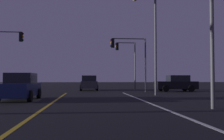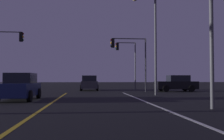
% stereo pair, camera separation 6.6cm
% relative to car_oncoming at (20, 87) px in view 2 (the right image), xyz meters
% --- Properties ---
extents(lane_edge_right, '(0.16, 30.61, 0.01)m').
position_rel_car_oncoming_xyz_m(lane_edge_right, '(7.59, -7.62, -0.82)').
color(lane_edge_right, silver).
rests_on(lane_edge_right, ground).
extents(lane_center_divider, '(0.16, 30.61, 0.01)m').
position_rel_car_oncoming_xyz_m(lane_center_divider, '(2.24, -7.62, -0.82)').
color(lane_center_divider, gold).
rests_on(lane_center_divider, ground).
extents(car_oncoming, '(2.02, 4.30, 1.70)m').
position_rel_car_oncoming_xyz_m(car_oncoming, '(0.00, 0.00, 0.00)').
color(car_oncoming, black).
rests_on(car_oncoming, ground).
extents(car_ahead_far, '(2.02, 4.30, 1.70)m').
position_rel_car_oncoming_xyz_m(car_ahead_far, '(4.38, 12.94, 0.00)').
color(car_ahead_far, black).
rests_on(car_ahead_far, ground).
extents(car_crossing_side, '(4.30, 2.02, 1.70)m').
position_rel_car_oncoming_xyz_m(car_crossing_side, '(13.52, 9.59, 0.00)').
color(car_crossing_side, black).
rests_on(car_crossing_side, ground).
extents(traffic_light_near_right, '(3.57, 0.36, 5.34)m').
position_rel_car_oncoming_xyz_m(traffic_light_near_right, '(8.20, 8.19, 3.17)').
color(traffic_light_near_right, '#4C4C51').
rests_on(traffic_light_near_right, ground).
extents(traffic_light_near_left, '(3.67, 0.36, 5.81)m').
position_rel_car_oncoming_xyz_m(traffic_light_near_left, '(-3.74, 8.19, 3.50)').
color(traffic_light_near_left, '#4C4C51').
rests_on(traffic_light_near_left, ground).
extents(traffic_light_far_right, '(2.48, 0.36, 5.72)m').
position_rel_car_oncoming_xyz_m(traffic_light_far_right, '(8.80, 13.69, 3.37)').
color(traffic_light_far_right, '#4C4C51').
rests_on(traffic_light_far_right, ground).
extents(street_lamp_right_far, '(2.03, 0.44, 8.15)m').
position_rel_car_oncoming_xyz_m(street_lamp_right_far, '(9.29, 3.82, 4.32)').
color(street_lamp_right_far, '#4C4C51').
rests_on(street_lamp_right_far, ground).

